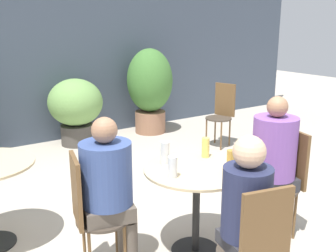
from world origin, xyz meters
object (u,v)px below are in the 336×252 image
at_px(bistro_chair_1, 257,244).
at_px(bistro_chair_2, 286,175).
at_px(bistro_chair_4, 222,110).
at_px(seated_person_2, 272,157).
at_px(cafe_table_near, 197,186).
at_px(beer_glass_0, 205,148).
at_px(potted_plant_2, 150,86).
at_px(beer_glass_2, 173,167).
at_px(bistro_chair_0, 89,207).
at_px(beer_glass_3, 231,162).
at_px(potted_plant_1, 76,107).
at_px(seated_person_0, 109,184).
at_px(beer_glass_1, 165,153).
at_px(seated_person_1, 245,209).

relative_size(bistro_chair_1, bistro_chair_2, 1.00).
xyz_separation_m(bistro_chair_4, seated_person_2, (-1.43, -2.21, 0.18)).
distance_m(cafe_table_near, bistro_chair_1, 0.85).
bearing_deg(beer_glass_0, bistro_chair_1, -112.47).
height_order(bistro_chair_2, potted_plant_2, potted_plant_2).
xyz_separation_m(seated_person_2, beer_glass_2, (-0.94, 0.11, 0.08)).
bearing_deg(beer_glass_2, bistro_chair_0, 156.92).
height_order(bistro_chair_2, bistro_chair_4, same).
relative_size(beer_glass_2, beer_glass_3, 0.86).
bearing_deg(cafe_table_near, bistro_chair_4, 44.22).
bearing_deg(beer_glass_3, bistro_chair_2, 3.17).
bearing_deg(potted_plant_2, seated_person_2, -104.89).
bearing_deg(seated_person_2, bistro_chair_1, -39.42).
xyz_separation_m(bistro_chair_1, beer_glass_2, (-0.07, 0.78, 0.26)).
distance_m(beer_glass_0, beer_glass_2, 0.52).
distance_m(beer_glass_3, potted_plant_2, 3.79).
bearing_deg(potted_plant_1, seated_person_2, -83.92).
xyz_separation_m(seated_person_0, beer_glass_3, (0.81, -0.39, 0.12)).
height_order(potted_plant_1, potted_plant_2, potted_plant_2).
xyz_separation_m(beer_glass_2, beer_glass_3, (0.40, -0.19, 0.01)).
relative_size(bistro_chair_4, beer_glass_1, 5.15).
bearing_deg(potted_plant_2, beer_glass_3, -112.62).
height_order(seated_person_2, potted_plant_1, seated_person_2).
height_order(bistro_chair_0, potted_plant_2, potted_plant_2).
distance_m(bistro_chair_4, beer_glass_3, 3.03).
bearing_deg(bistro_chair_4, beer_glass_0, -63.18).
height_order(bistro_chair_4, potted_plant_2, potted_plant_2).
bearing_deg(beer_glass_0, beer_glass_3, -101.79).
relative_size(beer_glass_0, potted_plant_2, 0.12).
xyz_separation_m(bistro_chair_4, seated_person_1, (-2.27, -2.73, 0.16)).
bearing_deg(cafe_table_near, beer_glass_2, -170.25).
bearing_deg(bistro_chair_4, beer_glass_3, -58.99).
bearing_deg(beer_glass_2, beer_glass_3, -25.38).
bearing_deg(potted_plant_2, seated_person_1, -113.91).
distance_m(bistro_chair_1, potted_plant_2, 4.47).
xyz_separation_m(seated_person_2, beer_glass_0, (-0.47, 0.32, 0.08)).
distance_m(beer_glass_1, potted_plant_1, 3.15).
height_order(bistro_chair_0, seated_person_0, seated_person_0).
relative_size(seated_person_0, beer_glass_1, 6.60).
distance_m(bistro_chair_4, beer_glass_0, 2.69).
bearing_deg(beer_glass_3, seated_person_1, -123.07).
bearing_deg(cafe_table_near, potted_plant_2, 64.05).
distance_m(bistro_chair_4, beer_glass_2, 3.17).
bearing_deg(beer_glass_0, seated_person_2, -34.55).
distance_m(bistro_chair_0, bistro_chair_4, 3.47).
distance_m(potted_plant_1, potted_plant_2, 1.30).
xyz_separation_m(cafe_table_near, beer_glass_1, (-0.15, 0.22, 0.24)).
bearing_deg(seated_person_1, beer_glass_1, -77.38).
xyz_separation_m(beer_glass_1, potted_plant_2, (1.74, 3.05, -0.03)).
height_order(beer_glass_2, beer_glass_3, beer_glass_3).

